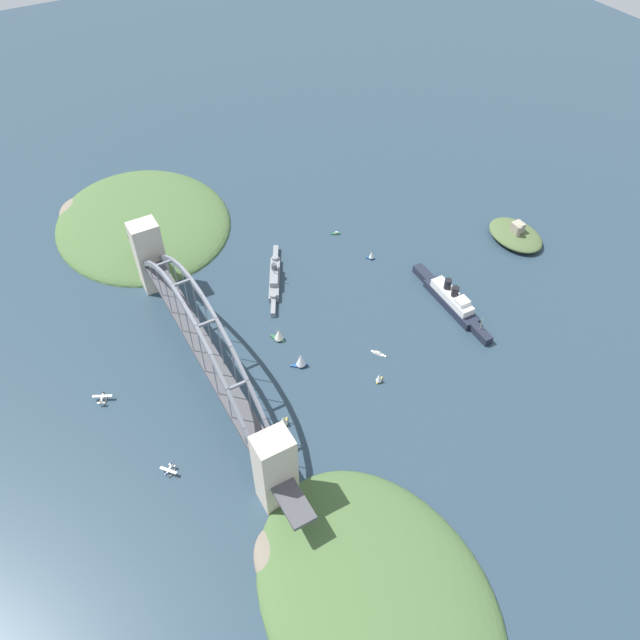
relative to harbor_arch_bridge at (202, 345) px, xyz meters
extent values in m
plane|color=#283D4C|center=(0.00, 0.00, -27.84)|extent=(1400.00, 1400.00, 0.00)
cube|color=beige|center=(-94.02, 0.00, -1.19)|extent=(14.86, 18.41, 53.30)
cube|color=beige|center=(94.02, 0.00, -1.19)|extent=(14.86, 18.41, 53.30)
cube|color=#47474C|center=(0.00, 0.00, -3.13)|extent=(173.18, 12.42, 2.40)
cube|color=#47474C|center=(-113.45, 0.00, -3.13)|extent=(24.00, 12.42, 2.40)
cube|color=#47474C|center=(113.45, 0.00, -3.13)|extent=(24.00, 12.42, 2.40)
cube|color=slate|center=(-81.28, -5.59, 3.98)|extent=(20.04, 1.80, 16.74)
cube|color=slate|center=(-63.21, -5.59, 16.63)|extent=(19.73, 1.80, 13.79)
cube|color=slate|center=(-45.15, -5.59, 26.11)|extent=(19.34, 1.80, 10.83)
cube|color=slate|center=(-27.09, -5.59, 32.43)|extent=(18.87, 1.80, 7.84)
cube|color=slate|center=(-9.03, -5.59, 35.59)|extent=(18.34, 1.80, 4.77)
cube|color=slate|center=(9.03, -5.59, 35.59)|extent=(18.34, 1.80, 4.77)
cube|color=slate|center=(27.09, -5.59, 32.43)|extent=(18.87, 1.80, 7.84)
cube|color=slate|center=(45.15, -5.59, 26.11)|extent=(19.34, 1.80, 10.83)
cube|color=slate|center=(63.21, -5.59, 16.63)|extent=(19.73, 1.80, 13.79)
cube|color=slate|center=(81.28, -5.59, 3.98)|extent=(20.04, 1.80, 16.74)
cube|color=slate|center=(-81.28, 5.59, 3.98)|extent=(20.04, 1.80, 16.74)
cube|color=slate|center=(-63.21, 5.59, 16.63)|extent=(19.73, 1.80, 13.79)
cube|color=slate|center=(-45.15, 5.59, 26.11)|extent=(19.34, 1.80, 10.83)
cube|color=slate|center=(-27.09, 5.59, 32.43)|extent=(18.87, 1.80, 7.84)
cube|color=slate|center=(-9.03, 5.59, 35.59)|extent=(18.34, 1.80, 4.77)
cube|color=slate|center=(9.03, 5.59, 35.59)|extent=(18.34, 1.80, 4.77)
cube|color=slate|center=(27.09, 5.59, 32.43)|extent=(18.87, 1.80, 7.84)
cube|color=slate|center=(45.15, 5.59, 26.11)|extent=(19.34, 1.80, 10.83)
cube|color=slate|center=(63.21, 5.59, 16.63)|extent=(19.73, 1.80, 13.79)
cube|color=slate|center=(81.28, 5.59, 3.98)|extent=(20.04, 1.80, 16.74)
cube|color=slate|center=(-90.31, 0.00, -3.13)|extent=(1.40, 11.18, 1.40)
cube|color=slate|center=(-54.18, 0.00, 22.16)|extent=(1.40, 11.18, 1.40)
cube|color=slate|center=(-18.06, 0.00, 34.80)|extent=(1.40, 11.18, 1.40)
cube|color=slate|center=(18.06, 0.00, 34.80)|extent=(1.40, 11.18, 1.40)
cube|color=slate|center=(54.18, 0.00, 22.16)|extent=(1.40, 11.18, 1.40)
cube|color=slate|center=(90.31, 0.00, -3.13)|extent=(1.40, 11.18, 1.40)
cylinder|color=slate|center=(-72.24, -5.59, 4.58)|extent=(0.56, 0.56, 13.03)
cylinder|color=slate|center=(-72.24, 5.59, 4.58)|extent=(0.56, 0.56, 13.03)
cylinder|color=slate|center=(-54.18, -5.59, 10.12)|extent=(0.56, 0.56, 24.09)
cylinder|color=slate|center=(-54.18, 5.59, 10.12)|extent=(0.56, 0.56, 24.09)
cylinder|color=slate|center=(-36.12, -5.59, 14.07)|extent=(0.56, 0.56, 31.99)
cylinder|color=slate|center=(-36.12, 5.59, 14.07)|extent=(0.56, 0.56, 31.99)
cylinder|color=slate|center=(-18.06, -5.59, 16.44)|extent=(0.56, 0.56, 36.73)
cylinder|color=slate|center=(-18.06, 5.59, 16.44)|extent=(0.56, 0.56, 36.73)
cylinder|color=slate|center=(0.00, -5.59, 17.23)|extent=(0.56, 0.56, 38.31)
cylinder|color=slate|center=(0.00, 5.59, 17.23)|extent=(0.56, 0.56, 38.31)
cylinder|color=slate|center=(18.06, -5.59, 16.44)|extent=(0.56, 0.56, 36.73)
cylinder|color=slate|center=(18.06, 5.59, 16.44)|extent=(0.56, 0.56, 36.73)
cylinder|color=slate|center=(36.12, -5.59, 14.07)|extent=(0.56, 0.56, 31.99)
cylinder|color=slate|center=(36.12, 5.59, 14.07)|extent=(0.56, 0.56, 31.99)
cylinder|color=slate|center=(54.18, -5.59, 10.12)|extent=(0.56, 0.56, 24.09)
cylinder|color=slate|center=(54.18, 5.59, 10.12)|extent=(0.56, 0.56, 24.09)
cylinder|color=slate|center=(72.24, -5.59, 4.58)|extent=(0.56, 0.56, 13.03)
cylinder|color=slate|center=(72.24, 5.59, 4.58)|extent=(0.56, 0.56, 13.03)
ellipsoid|color=#476638|center=(-167.70, 14.56, -27.84)|extent=(153.94, 133.35, 22.76)
ellipsoid|color=#756B5B|center=(-202.34, -22.11, -27.84)|extent=(53.88, 40.01, 12.52)
ellipsoid|color=#476638|center=(162.71, 16.65, -27.84)|extent=(140.64, 104.90, 21.51)
ellipsoid|color=#756B5B|center=(131.07, -12.19, -27.84)|extent=(49.22, 31.47, 11.83)
cube|color=#1E2333|center=(25.48, 167.47, -25.03)|extent=(49.90, 12.48, 5.63)
cube|color=#1E2333|center=(58.50, 166.34, -25.03)|extent=(16.71, 6.49, 5.63)
cube|color=#1E2333|center=(-7.54, 168.60, -25.03)|extent=(16.75, 7.68, 5.63)
cube|color=white|center=(25.48, 167.47, -19.54)|extent=(37.46, 10.43, 5.34)
cube|color=white|center=(35.70, 167.12, -15.27)|extent=(8.45, 8.36, 3.20)
cylinder|color=black|center=(27.34, 167.40, -13.19)|extent=(4.85, 4.85, 7.35)
cylinder|color=black|center=(18.98, 167.69, -13.19)|extent=(4.85, 4.85, 7.35)
cylinder|color=tan|center=(56.44, 166.41, -17.21)|extent=(0.50, 0.50, 10.00)
cube|color=gray|center=(-56.03, 74.02, -25.92)|extent=(41.15, 26.60, 3.84)
cube|color=gray|center=(-30.78, 60.30, -25.92)|extent=(14.10, 9.57, 3.84)
cube|color=gray|center=(-81.28, 87.73, -25.92)|extent=(14.39, 10.11, 3.84)
cube|color=gray|center=(-56.03, 74.02, -22.01)|extent=(21.56, 15.11, 3.97)
cylinder|color=gray|center=(-38.67, 64.59, -22.90)|extent=(4.80, 4.80, 2.20)
cylinder|color=gray|center=(-73.39, 83.45, -22.90)|extent=(4.80, 4.80, 2.20)
cylinder|color=gray|center=(-56.03, 74.02, -15.02)|extent=(0.60, 0.60, 10.00)
cylinder|color=#4C4C51|center=(-59.82, 76.08, -17.82)|extent=(3.77, 3.77, 4.40)
ellipsoid|color=#4C6038|center=(-7.83, 255.59, -24.03)|extent=(46.13, 33.48, 7.61)
cube|color=#9E937F|center=(-7.83, 255.59, -17.35)|extent=(8.00, 8.00, 8.80)
cylinder|color=gray|center=(-3.33, 252.09, -16.91)|extent=(3.60, 3.60, 9.67)
cylinder|color=#B7B7B2|center=(53.46, -43.16, -27.39)|extent=(4.35, 4.99, 0.90)
cylinder|color=#B7B7B2|center=(51.17, -45.06, -27.39)|extent=(4.35, 4.99, 0.90)
cylinder|color=navy|center=(53.46, -43.16, -26.35)|extent=(0.14, 0.14, 1.17)
cylinder|color=navy|center=(51.17, -45.06, -26.35)|extent=(0.14, 0.14, 1.17)
ellipsoid|color=silver|center=(52.32, -44.11, -25.14)|extent=(5.05, 5.74, 1.25)
cylinder|color=navy|center=(54.16, -46.34, -25.14)|extent=(1.42, 1.37, 1.19)
cube|color=silver|center=(52.83, -44.73, -24.61)|extent=(8.75, 7.65, 0.20)
cube|color=silver|center=(50.52, -41.94, -25.02)|extent=(3.61, 3.26, 0.12)
cube|color=navy|center=(50.52, -41.94, -23.77)|extent=(0.79, 0.92, 1.50)
cylinder|color=#B7B7B2|center=(-13.44, -63.43, -27.39)|extent=(5.34, 3.30, 0.90)
cylinder|color=#B7B7B2|center=(-12.02, -60.63, -27.39)|extent=(5.34, 3.30, 0.90)
cylinder|color=black|center=(-13.44, -63.43, -26.35)|extent=(0.14, 0.14, 1.19)
cylinder|color=black|center=(-12.02, -60.63, -26.35)|extent=(0.14, 0.14, 1.19)
ellipsoid|color=silver|center=(-12.73, -62.03, -25.07)|extent=(7.90, 4.91, 1.37)
cylinder|color=black|center=(-16.01, -60.37, -25.07)|extent=(1.30, 1.52, 1.30)
cube|color=silver|center=(-13.64, -61.57, -24.48)|extent=(6.78, 11.15, 0.20)
cube|color=silver|center=(-9.53, -63.65, -24.93)|extent=(2.98, 4.44, 0.12)
cube|color=black|center=(-9.53, -63.65, -23.63)|extent=(1.04, 0.60, 1.50)
cube|color=#234C8C|center=(-43.13, 146.66, -27.31)|extent=(3.80, 3.78, 1.05)
cube|color=#234C8C|center=(-44.93, 144.87, -27.31)|extent=(1.39, 1.39, 1.05)
cube|color=#234C8C|center=(-41.32, 148.45, -27.31)|extent=(1.49, 1.49, 1.05)
cylinder|color=tan|center=(-43.35, 146.43, -23.52)|extent=(0.16, 0.16, 6.54)
cone|color=white|center=(-42.56, 147.21, -23.85)|extent=(4.95, 4.95, 5.23)
cube|color=#2D6B3D|center=(-80.83, 139.38, -27.33)|extent=(3.30, 4.79, 1.01)
cube|color=#2D6B3D|center=(-82.10, 136.61, -27.33)|extent=(1.40, 1.73, 1.01)
cube|color=#2D6B3D|center=(-79.55, 142.15, -27.33)|extent=(1.55, 1.80, 1.01)
cube|color=beige|center=(-80.59, 139.90, -26.24)|extent=(2.06, 2.58, 1.18)
cube|color=#2D6B3D|center=(-5.57, 50.55, -27.36)|extent=(6.82, 5.48, 0.96)
cube|color=#2D6B3D|center=(-9.23, 48.45, -27.36)|extent=(2.43, 2.10, 0.96)
cube|color=#2D6B3D|center=(-1.92, 52.65, -27.36)|extent=(2.55, 2.31, 0.96)
cylinder|color=tan|center=(-6.03, 50.28, -22.20)|extent=(0.16, 0.16, 9.35)
cone|color=silver|center=(-4.43, 51.20, -22.67)|extent=(7.91, 7.91, 7.48)
cube|color=silver|center=(38.13, 100.24, -27.36)|extent=(6.36, 4.98, 0.97)
cube|color=silver|center=(41.69, 102.47, -27.36)|extent=(2.34, 2.02, 0.97)
cube|color=silver|center=(34.58, 98.01, -27.36)|extent=(2.46, 2.20, 0.97)
cube|color=beige|center=(37.47, 99.82, -26.39)|extent=(3.49, 2.98, 0.96)
cube|color=gold|center=(56.26, 88.85, -27.34)|extent=(3.04, 4.31, 0.99)
cube|color=gold|center=(55.22, 91.30, -27.34)|extent=(1.19, 1.51, 0.99)
cube|color=gold|center=(57.30, 86.40, -27.34)|extent=(1.32, 1.57, 0.99)
cylinder|color=tan|center=(56.13, 89.16, -23.22)|extent=(0.16, 0.16, 7.26)
cone|color=white|center=(56.58, 88.08, -23.58)|extent=(4.80, 4.80, 5.81)
cube|color=#234C8C|center=(21.29, 51.83, -27.31)|extent=(4.91, 6.96, 1.06)
cube|color=#234C8C|center=(19.54, 47.86, -27.31)|extent=(1.90, 2.44, 1.06)
cube|color=#234C8C|center=(23.05, 55.80, -27.31)|extent=(2.11, 2.53, 1.06)
cylinder|color=tan|center=(21.07, 51.34, -21.39)|extent=(0.16, 0.16, 10.79)
cone|color=white|center=(21.84, 53.07, -21.93)|extent=(7.87, 7.87, 8.63)
cube|color=gold|center=(55.07, 24.21, -27.38)|extent=(4.88, 5.05, 0.91)
cube|color=gold|center=(52.89, 26.59, -27.38)|extent=(1.82, 1.85, 0.91)
cube|color=gold|center=(57.25, 21.84, -27.38)|extent=(1.96, 1.99, 0.91)
cylinder|color=tan|center=(54.80, 24.51, -22.67)|extent=(0.16, 0.16, 8.51)
cone|color=silver|center=(55.75, 23.47, -23.10)|extent=(6.26, 6.26, 6.81)
camera|label=1|loc=(241.58, -58.87, 268.66)|focal=34.57mm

